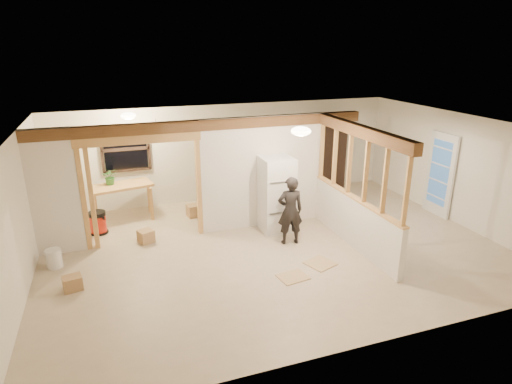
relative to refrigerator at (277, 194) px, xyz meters
name	(u,v)px	position (x,y,z in m)	size (l,w,h in m)	color
floor	(273,247)	(-0.38, -0.81, -0.84)	(9.00, 6.50, 0.01)	#C3AF91
ceiling	(275,126)	(-0.38, -0.81, 1.67)	(9.00, 6.50, 0.01)	white
wall_back	(229,152)	(-0.38, 2.44, 0.42)	(9.00, 0.01, 2.50)	white
wall_front	(367,267)	(-0.38, -4.06, 0.42)	(9.00, 0.01, 2.50)	white
wall_left	(18,219)	(-4.88, -0.81, 0.42)	(0.01, 6.50, 2.50)	white
wall_right	(457,169)	(4.12, -0.81, 0.42)	(0.01, 6.50, 2.50)	white
partition_left_stub	(54,193)	(-4.43, 0.39, 0.42)	(0.90, 0.12, 2.50)	silver
partition_center	(263,172)	(-0.18, 0.39, 0.42)	(2.80, 0.12, 2.50)	silver
doorway_frame	(143,191)	(-2.78, 0.39, 0.27)	(2.46, 0.14, 2.20)	tan
header_beam_back	(208,125)	(-1.38, 0.39, 1.55)	(7.00, 0.18, 0.22)	brown
header_beam_right	(361,131)	(1.22, -1.21, 1.55)	(0.18, 3.30, 0.22)	brown
pony_wall	(353,222)	(1.22, -1.21, -0.33)	(0.12, 3.20, 1.00)	silver
stud_partition	(358,167)	(1.22, -1.21, 0.83)	(0.14, 3.20, 1.32)	tan
window_back	(126,149)	(-2.98, 2.36, 0.72)	(1.12, 0.10, 1.10)	black
french_door	(440,175)	(4.04, -0.41, 0.17)	(0.12, 0.86, 2.00)	white
ceiling_dome_main	(301,131)	(-0.08, -1.31, 1.65)	(0.36, 0.36, 0.16)	#FFEABF
ceiling_dome_util	(128,116)	(-2.88, 1.49, 1.65)	(0.32, 0.32, 0.14)	#FFEABF
hanging_bulb	(157,134)	(-2.38, 0.79, 1.35)	(0.07, 0.07, 0.07)	#FFD88C
refrigerator	(277,194)	(0.00, 0.00, 0.00)	(0.69, 0.67, 1.67)	white
woman	(290,211)	(0.01, -0.73, -0.11)	(0.53, 0.35, 1.45)	black
work_table	(123,202)	(-3.18, 1.76, -0.40)	(1.36, 0.68, 0.86)	tan
potted_plant	(110,176)	(-3.40, 1.86, 0.22)	(0.35, 0.30, 0.39)	#28682E
shop_vac	(98,222)	(-3.76, 1.09, -0.58)	(0.39, 0.39, 0.51)	#B41D0E
bookshelf	(327,154)	(2.41, 2.20, 0.19)	(1.02, 0.34, 2.04)	black
bucket	(54,258)	(-4.54, -0.23, -0.66)	(0.28, 0.28, 0.35)	silver
box_util_a	(194,210)	(-1.57, 1.39, -0.69)	(0.34, 0.29, 0.29)	#A98052
box_util_b	(146,236)	(-2.82, 0.30, -0.70)	(0.28, 0.28, 0.26)	#A98052
box_front	(73,283)	(-4.18, -1.18, -0.71)	(0.30, 0.25, 0.25)	#A98052
floor_panel_near	(320,263)	(0.20, -1.76, -0.82)	(0.48, 0.48, 0.02)	tan
floor_panel_far	(293,277)	(-0.49, -2.05, -0.82)	(0.51, 0.41, 0.02)	tan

